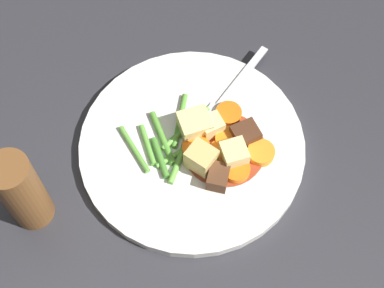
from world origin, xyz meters
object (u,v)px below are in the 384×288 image
Objects in this scene: fork at (228,95)px; carrot_slice_4 at (229,114)px; dinner_plate at (192,147)px; carrot_slice_0 at (236,170)px; carrot_slice_3 at (221,153)px; meat_chunk_1 at (218,177)px; potato_chunk_1 at (211,126)px; carrot_slice_2 at (261,152)px; potato_chunk_2 at (234,155)px; meat_chunk_0 at (245,135)px; carrot_slice_5 at (229,140)px; carrot_slice_1 at (196,149)px; potato_chunk_0 at (201,158)px; potato_chunk_3 at (195,125)px; pepper_mill at (22,192)px.

carrot_slice_4 is at bearing -79.86° from fork.
dinner_plate is 8.51× the size of carrot_slice_0.
meat_chunk_1 is (0.00, -0.04, 0.01)m from carrot_slice_3.
potato_chunk_1 is 0.07m from meat_chunk_1.
carrot_slice_4 is 0.21× the size of fork.
carrot_slice_2 reaches higher than dinner_plate.
potato_chunk_1 is 0.05m from potato_chunk_2.
meat_chunk_0 reaches higher than carrot_slice_0.
carrot_slice_5 is 0.03m from potato_chunk_1.
carrot_slice_0 is 0.07m from potato_chunk_1.
dinner_plate is 8.46× the size of carrot_slice_4.
carrot_slice_5 is 1.10× the size of meat_chunk_0.
carrot_slice_5 is 1.27× the size of potato_chunk_1.
carrot_slice_0 is 0.04m from carrot_slice_5.
carrot_slice_3 is at bearing 1.62° from carrot_slice_1.
potato_chunk_0 reaches higher than dinner_plate.
carrot_slice_0 is 0.08m from carrot_slice_4.
carrot_slice_1 is 0.93× the size of potato_chunk_3.
pepper_mill is at bearing -161.10° from meat_chunk_1.
carrot_slice_0 is 1.23× the size of potato_chunk_1.
carrot_slice_0 and carrot_slice_1 have the same top height.
meat_chunk_0 and meat_chunk_1 have the same top height.
carrot_slice_0 is at bearing -131.90° from carrot_slice_2.
meat_chunk_0 is at bearing 85.05° from carrot_slice_0.
potato_chunk_3 reaches higher than carrot_slice_5.
potato_chunk_2 is (0.05, -0.01, 0.02)m from dinner_plate.
potato_chunk_0 is 0.27× the size of pepper_mill.
potato_chunk_0 reaches higher than potato_chunk_1.
carrot_slice_1 is 1.12× the size of meat_chunk_0.
carrot_slice_0 reaches higher than dinner_plate.
meat_chunk_0 is at bearing 72.78° from potato_chunk_2.
carrot_slice_1 is 1.14× the size of meat_chunk_1.
meat_chunk_1 is at bearing -58.13° from potato_chunk_3.
meat_chunk_0 is at bearing -62.84° from fork.
fork is (0.01, 0.06, -0.01)m from potato_chunk_1.
potato_chunk_2 is (0.03, -0.04, 0.00)m from potato_chunk_1.
potato_chunk_1 is (-0.04, 0.05, 0.01)m from carrot_slice_0.
meat_chunk_1 is at bearing -86.56° from carrot_slice_3.
pepper_mill reaches higher than fork.
meat_chunk_1 is at bearing -136.42° from carrot_slice_2.
carrot_slice_3 is at bearing 39.18° from potato_chunk_0.
carrot_slice_3 is at bearing -134.37° from meat_chunk_0.
potato_chunk_2 is at bearing 24.45° from pepper_mill.
fork is (0.03, 0.09, -0.01)m from carrot_slice_1.
fork is (0.03, 0.08, 0.01)m from dinner_plate.
meat_chunk_0 is 0.07m from meat_chunk_1.
carrot_slice_3 is 0.97× the size of potato_chunk_0.
carrot_slice_3 is 0.26× the size of pepper_mill.
meat_chunk_0 is (0.06, -0.00, -0.00)m from potato_chunk_3.
carrot_slice_2 is at bearing 48.10° from carrot_slice_0.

